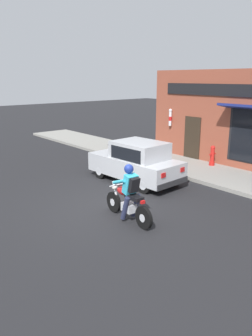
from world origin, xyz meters
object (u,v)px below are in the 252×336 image
object	(u,v)px
car_hatchback	(136,162)
motorcycle_with_rider	(128,197)
fire_hydrant	(212,156)
traffic_cone	(144,151)

from	to	relation	value
car_hatchback	motorcycle_with_rider	bearing A→B (deg)	-135.44
car_hatchback	fire_hydrant	world-z (taller)	car_hatchback
motorcycle_with_rider	fire_hydrant	bearing A→B (deg)	15.35
motorcycle_with_rider	traffic_cone	bearing A→B (deg)	43.00
motorcycle_with_rider	traffic_cone	distance (m)	7.07
fire_hydrant	traffic_cone	distance (m)	3.30
motorcycle_with_rider	traffic_cone	world-z (taller)	motorcycle_with_rider
fire_hydrant	traffic_cone	xyz separation A→B (m)	(-1.16, 3.08, -0.14)
motorcycle_with_rider	car_hatchback	distance (m)	3.55
motorcycle_with_rider	fire_hydrant	xyz separation A→B (m)	(6.33, 1.74, -0.11)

